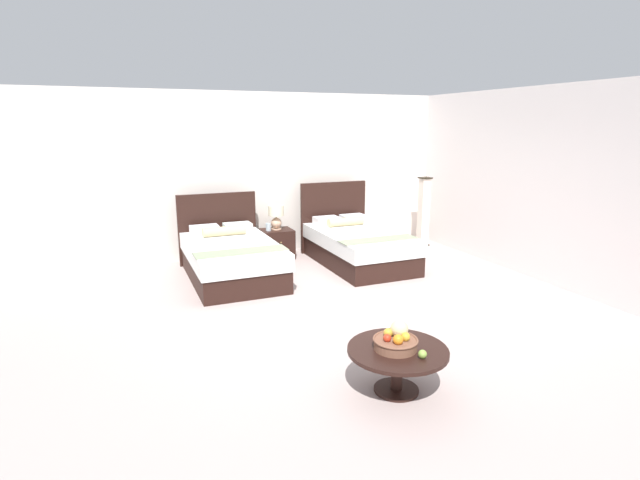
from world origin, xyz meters
TOP-DOWN VIEW (x-y plane):
  - ground_plane at (0.00, 0.00)m, footprint 10.17×9.88m
  - wall_back at (0.00, 3.14)m, footprint 10.17×0.12m
  - wall_side_right at (3.29, 0.40)m, footprint 0.12×5.48m
  - bed_near_window at (-1.08, 1.80)m, footprint 1.33×2.12m
  - bed_near_corner at (1.08, 1.81)m, footprint 1.30×2.18m
  - nightstand at (-0.08, 2.67)m, footprint 0.54×0.48m
  - table_lamp at (-0.08, 2.69)m, footprint 0.27×0.27m
  - vase at (-0.24, 2.63)m, footprint 0.09×0.09m
  - coffee_table at (-0.43, -2.03)m, footprint 0.89×0.89m
  - fruit_bowl at (-0.45, -2.02)m, footprint 0.40×0.40m
  - loose_apple at (-0.34, -2.27)m, footprint 0.07×0.07m
  - floor_lamp_corner at (2.84, 2.48)m, footprint 0.21×0.21m

SIDE VIEW (x-z plane):
  - ground_plane at x=0.00m, z-range -0.02..0.00m
  - nightstand at x=-0.08m, z-range 0.00..0.51m
  - bed_near_corner at x=1.08m, z-range -0.32..0.97m
  - bed_near_window at x=-1.08m, z-range -0.28..0.92m
  - coffee_table at x=-0.43m, z-range 0.12..0.53m
  - loose_apple at x=-0.34m, z-range 0.41..0.48m
  - fruit_bowl at x=-0.45m, z-range 0.37..0.60m
  - vase at x=-0.24m, z-range 0.51..0.65m
  - floor_lamp_corner at x=2.84m, z-range 0.00..1.34m
  - table_lamp at x=-0.08m, z-range 0.56..0.99m
  - wall_back at x=0.00m, z-range 0.00..2.88m
  - wall_side_right at x=3.29m, z-range 0.00..2.88m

